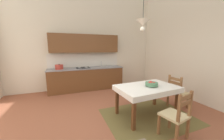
% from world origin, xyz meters
% --- Properties ---
extents(ground_plane, '(6.48, 6.15, 0.10)m').
position_xyz_m(ground_plane, '(0.00, 0.00, -0.05)').
color(ground_plane, '#99563D').
extents(wall_back, '(6.48, 0.12, 4.25)m').
position_xyz_m(wall_back, '(0.00, 2.83, 2.13)').
color(wall_back, silver).
rests_on(wall_back, ground_plane).
extents(wall_right, '(0.12, 6.15, 4.25)m').
position_xyz_m(wall_right, '(3.00, 0.00, 2.13)').
color(wall_right, silver).
rests_on(wall_right, ground_plane).
extents(area_rug, '(2.10, 1.60, 0.01)m').
position_xyz_m(area_rug, '(0.97, -0.21, 0.00)').
color(area_rug, brown).
rests_on(area_rug, ground_plane).
extents(kitchen_cabinetry, '(2.92, 0.63, 2.20)m').
position_xyz_m(kitchen_cabinetry, '(-0.05, 2.50, 0.86)').
color(kitchen_cabinetry, brown).
rests_on(kitchen_cabinetry, ground_plane).
extents(dining_table, '(1.51, 1.03, 0.75)m').
position_xyz_m(dining_table, '(0.97, -0.11, 0.63)').
color(dining_table, brown).
rests_on(dining_table, ground_plane).
extents(dining_chair_window_side, '(0.46, 0.46, 0.93)m').
position_xyz_m(dining_chair_window_side, '(2.04, -0.07, 0.44)').
color(dining_chair_window_side, '#D1BC89').
rests_on(dining_chair_window_side, ground_plane).
extents(dining_chair_camera_side, '(0.50, 0.50, 0.93)m').
position_xyz_m(dining_chair_camera_side, '(0.98, -1.00, 0.44)').
color(dining_chair_camera_side, '#D1BC89').
rests_on(dining_chair_camera_side, ground_plane).
extents(fruit_bowl, '(0.30, 0.30, 0.12)m').
position_xyz_m(fruit_bowl, '(1.07, -0.15, 0.81)').
color(fruit_bowl, '#4C7F5B').
rests_on(fruit_bowl, dining_table).
extents(pendant_lamp, '(0.32, 0.32, 0.81)m').
position_xyz_m(pendant_lamp, '(0.85, -0.00, 2.23)').
color(pendant_lamp, black).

